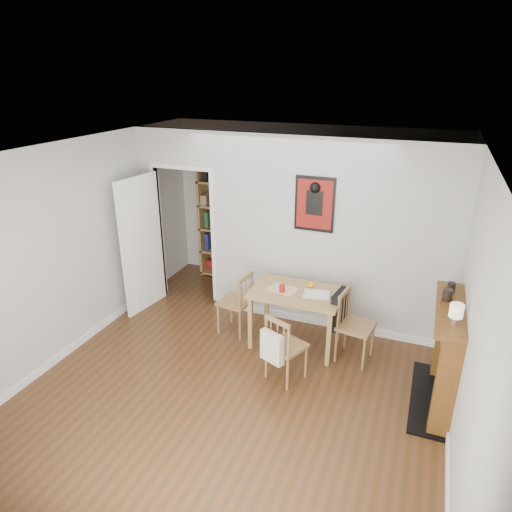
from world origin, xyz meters
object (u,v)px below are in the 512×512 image
at_px(ceramic_jar_a, 447,295).
at_px(orange_fruit, 311,285).
at_px(notebook, 317,294).
at_px(chair_left, 235,302).
at_px(ceramic_jar_b, 451,287).
at_px(chair_front, 286,346).
at_px(bookshelf, 226,218).
at_px(dining_table, 296,298).
at_px(red_glass, 282,288).
at_px(mantel_lamp, 456,312).
at_px(chair_right, 354,325).
at_px(fireplace, 448,354).

bearing_deg(ceramic_jar_a, orange_fruit, 161.02).
bearing_deg(notebook, chair_left, 179.06).
relative_size(orange_fruit, ceramic_jar_b, 0.86).
distance_m(chair_front, bookshelf, 3.05).
distance_m(notebook, ceramic_jar_b, 1.55).
bearing_deg(dining_table, ceramic_jar_b, -4.95).
distance_m(red_glass, orange_fruit, 0.39).
height_order(dining_table, ceramic_jar_a, ceramic_jar_a).
height_order(chair_front, mantel_lamp, mantel_lamp).
xyz_separation_m(chair_front, ceramic_jar_a, (1.60, 0.35, 0.79)).
bearing_deg(orange_fruit, chair_right, -18.32).
bearing_deg(chair_right, fireplace, -24.07).
relative_size(dining_table, ceramic_jar_b, 10.93).
xyz_separation_m(chair_right, mantel_lamp, (1.01, -0.81, 0.82)).
bearing_deg(ceramic_jar_b, mantel_lamp, -87.63).
xyz_separation_m(dining_table, ceramic_jar_b, (1.74, -0.15, 0.53)).
xyz_separation_m(notebook, ceramic_jar_a, (1.44, -0.37, 0.44)).
xyz_separation_m(chair_left, chair_right, (1.61, -0.06, 0.03)).
distance_m(dining_table, fireplace, 1.86).
relative_size(chair_right, red_glass, 9.49).
height_order(chair_right, notebook, chair_right).
bearing_deg(dining_table, chair_right, -3.24).
bearing_deg(chair_left, orange_fruit, 8.15).
bearing_deg(notebook, bookshelf, 140.38).
relative_size(chair_front, notebook, 2.65).
bearing_deg(notebook, mantel_lamp, -29.34).
height_order(dining_table, orange_fruit, orange_fruit).
bearing_deg(orange_fruit, chair_left, -171.85).
height_order(fireplace, notebook, fireplace).
xyz_separation_m(chair_right, ceramic_jar_b, (0.98, -0.11, 0.74)).
xyz_separation_m(fireplace, orange_fruit, (-1.65, 0.67, 0.20)).
bearing_deg(chair_front, fireplace, 7.22).
height_order(chair_left, orange_fruit, chair_left).
relative_size(chair_left, red_glass, 9.24).
relative_size(fireplace, mantel_lamp, 6.23).
bearing_deg(chair_front, ceramic_jar_a, 12.18).
distance_m(chair_left, red_glass, 0.80).
bearing_deg(chair_front, dining_table, 97.84).
bearing_deg(ceramic_jar_b, chair_left, 176.28).
bearing_deg(fireplace, chair_right, 155.93).
height_order(chair_front, notebook, chair_front).
distance_m(dining_table, chair_right, 0.79).
bearing_deg(ceramic_jar_a, red_glass, 171.04).
xyz_separation_m(dining_table, chair_left, (-0.86, 0.02, -0.24)).
bearing_deg(dining_table, bookshelf, 136.42).
relative_size(red_glass, mantel_lamp, 0.47).
bearing_deg(red_glass, notebook, 10.90).
xyz_separation_m(dining_table, chair_front, (0.10, -0.72, -0.25)).
height_order(chair_left, chair_right, chair_right).
bearing_deg(orange_fruit, fireplace, -21.99).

